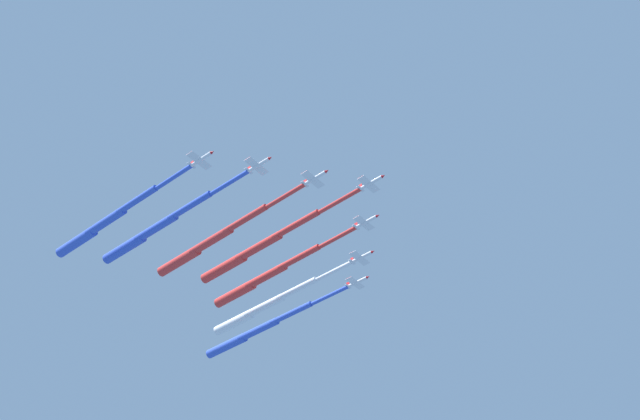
% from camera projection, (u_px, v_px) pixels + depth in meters
% --- Properties ---
extents(jet_lead, '(21.49, 77.95, 3.69)m').
position_uv_depth(jet_lead, '(257.00, 248.00, 269.46)').
color(jet_lead, silver).
extents(jet_port_inner, '(20.38, 72.53, 3.72)m').
position_uv_depth(jet_port_inner, '(265.00, 277.00, 280.19)').
color(jet_port_inner, silver).
extents(jet_starboard_inner, '(20.45, 74.67, 3.68)m').
position_uv_depth(jet_starboard_inner, '(210.00, 242.00, 266.23)').
color(jet_starboard_inner, silver).
extents(jet_port_mid, '(21.30, 72.89, 3.66)m').
position_uv_depth(jet_port_mid, '(263.00, 307.00, 292.53)').
color(jet_port_mid, silver).
extents(jet_starboard_mid, '(22.06, 75.28, 3.68)m').
position_uv_depth(jet_starboard_mid, '(155.00, 229.00, 266.20)').
color(jet_starboard_mid, silver).
extents(jet_port_outer, '(23.09, 78.09, 3.72)m').
position_uv_depth(jet_port_outer, '(257.00, 331.00, 308.69)').
color(jet_port_outer, silver).
extents(jet_starboard_outer, '(21.14, 73.15, 3.68)m').
position_uv_depth(jet_starboard_outer, '(105.00, 223.00, 263.57)').
color(jet_starboard_outer, silver).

